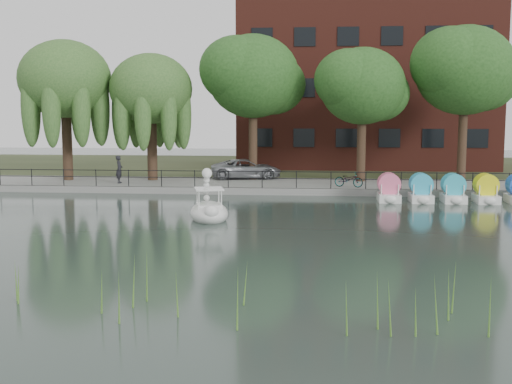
# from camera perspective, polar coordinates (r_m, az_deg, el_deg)

# --- Properties ---
(ground_plane) EXTENTS (120.00, 120.00, 0.00)m
(ground_plane) POSITION_cam_1_polar(r_m,az_deg,el_deg) (24.56, -2.03, -4.15)
(ground_plane) COLOR #3E4E46
(promenade) EXTENTS (40.00, 6.00, 0.40)m
(promenade) POSITION_cam_1_polar(r_m,az_deg,el_deg) (40.27, 0.87, 0.56)
(promenade) COLOR gray
(promenade) RESTS_ON ground_plane
(kerb) EXTENTS (40.00, 0.25, 0.40)m
(kerb) POSITION_cam_1_polar(r_m,az_deg,el_deg) (37.35, 0.52, 0.05)
(kerb) COLOR gray
(kerb) RESTS_ON ground_plane
(land_strip) EXTENTS (60.00, 22.00, 0.36)m
(land_strip) POSITION_cam_1_polar(r_m,az_deg,el_deg) (54.17, 2.02, 2.23)
(land_strip) COLOR #47512D
(land_strip) RESTS_ON ground_plane
(railing) EXTENTS (32.00, 0.05, 1.00)m
(railing) POSITION_cam_1_polar(r_m,az_deg,el_deg) (37.44, 0.55, 1.52)
(railing) COLOR black
(railing) RESTS_ON promenade
(apartment_building) EXTENTS (20.00, 10.07, 18.00)m
(apartment_building) POSITION_cam_1_polar(r_m,az_deg,el_deg) (54.19, 9.64, 11.85)
(apartment_building) COLOR #4C1E16
(apartment_building) RESTS_ON land_strip
(willow_left) EXTENTS (5.88, 5.88, 9.01)m
(willow_left) POSITION_cam_1_polar(r_m,az_deg,el_deg) (43.52, -16.63, 9.56)
(willow_left) COLOR #473323
(willow_left) RESTS_ON promenade
(willow_mid) EXTENTS (5.32, 5.32, 8.15)m
(willow_mid) POSITION_cam_1_polar(r_m,az_deg,el_deg) (42.26, -9.32, 8.99)
(willow_mid) COLOR #473323
(willow_mid) RESTS_ON promenade
(broadleaf_center) EXTENTS (6.00, 6.00, 9.25)m
(broadleaf_center) POSITION_cam_1_polar(r_m,az_deg,el_deg) (42.15, -0.27, 10.20)
(broadleaf_center) COLOR #473323
(broadleaf_center) RESTS_ON promenade
(broadleaf_right) EXTENTS (5.40, 5.40, 8.32)m
(broadleaf_right) POSITION_cam_1_polar(r_m,az_deg,el_deg) (41.52, 9.45, 9.22)
(broadleaf_right) COLOR #473323
(broadleaf_right) RESTS_ON promenade
(broadleaf_far) EXTENTS (6.30, 6.30, 9.71)m
(broadleaf_far) POSITION_cam_1_polar(r_m,az_deg,el_deg) (43.49, 18.09, 10.20)
(broadleaf_far) COLOR #473323
(broadleaf_far) RESTS_ON promenade
(minivan) EXTENTS (3.46, 5.73, 1.49)m
(minivan) POSITION_cam_1_polar(r_m,az_deg,el_deg) (42.57, -0.87, 2.20)
(minivan) COLOR gray
(minivan) RESTS_ON promenade
(bicycle) EXTENTS (1.15, 1.82, 1.00)m
(bicycle) POSITION_cam_1_polar(r_m,az_deg,el_deg) (38.21, 8.24, 1.19)
(bicycle) COLOR gray
(bicycle) RESTS_ON promenade
(pedestrian) EXTENTS (0.56, 0.77, 1.98)m
(pedestrian) POSITION_cam_1_polar(r_m,az_deg,el_deg) (40.76, -12.07, 2.16)
(pedestrian) COLOR black
(pedestrian) RESTS_ON promenade
(swan_boat) EXTENTS (2.30, 3.00, 2.26)m
(swan_boat) POSITION_cam_1_polar(r_m,az_deg,el_deg) (28.77, -4.21, -1.50)
(swan_boat) COLOR white
(swan_boat) RESTS_ON ground_plane
(pedal_boat_row) EXTENTS (11.35, 1.70, 1.40)m
(pedal_boat_row) POSITION_cam_1_polar(r_m,az_deg,el_deg) (36.24, 19.76, 0.06)
(pedal_boat_row) COLOR white
(pedal_boat_row) RESTS_ON ground_plane
(reed_bank) EXTENTS (24.00, 2.40, 1.20)m
(reed_bank) POSITION_cam_1_polar(r_m,az_deg,el_deg) (15.03, 0.93, -9.11)
(reed_bank) COLOR #669938
(reed_bank) RESTS_ON ground_plane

